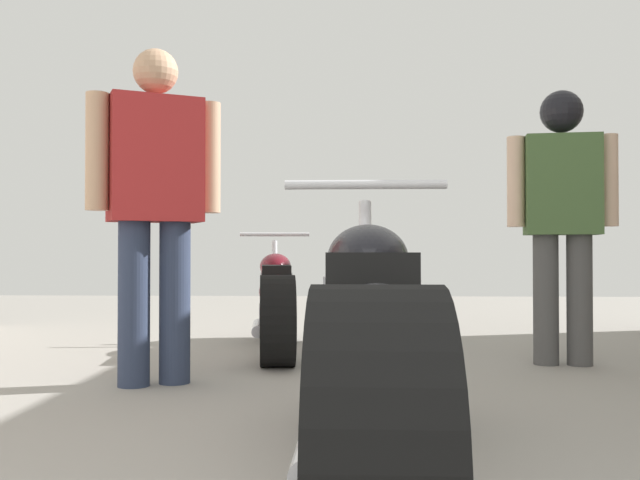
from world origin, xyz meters
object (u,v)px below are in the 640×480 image
Objects in this scene: motorcycle_maroon_cruiser at (369,358)px; motorcycle_black_naked at (276,302)px; mechanic_with_helmet at (562,200)px; mechanic_in_blue at (155,194)px.

motorcycle_maroon_cruiser reaches higher than motorcycle_black_naked.
motorcycle_black_naked is 2.02m from mechanic_with_helmet.
mechanic_with_helmet is at bearing 62.14° from motorcycle_maroon_cruiser.
motorcycle_maroon_cruiser is 1.22× the size of mechanic_with_helmet.
mechanic_in_blue reaches higher than motorcycle_maroon_cruiser.
mechanic_with_helmet is at bearing -14.34° from motorcycle_black_naked.
motorcycle_maroon_cruiser is at bearing -57.27° from mechanic_in_blue.
mechanic_in_blue is at bearing -162.56° from mechanic_with_helmet.
mechanic_in_blue reaches higher than motorcycle_black_naked.
mechanic_in_blue is at bearing -113.23° from motorcycle_black_naked.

